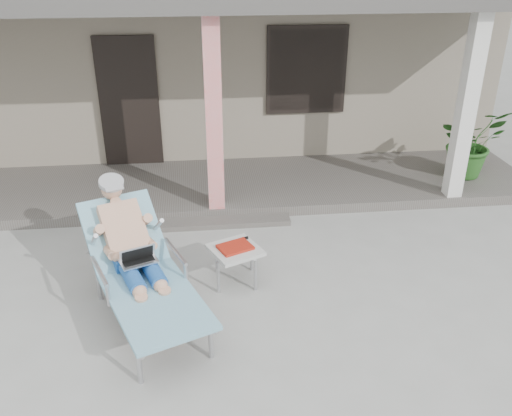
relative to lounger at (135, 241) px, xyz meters
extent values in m
plane|color=#9E9E99|center=(0.90, -0.01, -0.84)|extent=(60.00, 60.00, 0.00)
cube|color=gray|center=(0.90, 6.49, 0.66)|extent=(10.00, 5.00, 3.00)
cube|color=black|center=(-0.40, 3.96, 0.36)|extent=(0.95, 0.06, 2.10)
cube|color=black|center=(2.50, 3.96, 0.81)|extent=(1.20, 0.06, 1.30)
cube|color=black|center=(2.50, 3.96, 0.81)|extent=(1.32, 0.05, 1.42)
cube|color=#605B56|center=(0.90, 2.99, -0.77)|extent=(10.00, 2.00, 0.15)
cube|color=red|center=(0.90, 2.14, 0.61)|extent=(0.22, 0.22, 2.61)
cube|color=silver|center=(4.40, 2.14, 0.61)|extent=(0.22, 0.22, 2.61)
cube|color=#605B56|center=(0.90, 1.84, -0.80)|extent=(2.00, 0.30, 0.07)
cylinder|color=#B7B7BC|center=(0.07, -1.09, -0.64)|extent=(0.05, 0.05, 0.41)
cylinder|color=#B7B7BC|center=(0.71, -0.83, -0.64)|extent=(0.05, 0.05, 0.41)
cylinder|color=#B7B7BC|center=(-0.47, 0.24, -0.64)|extent=(0.05, 0.05, 0.41)
cylinder|color=#B7B7BC|center=(0.17, 0.50, -0.64)|extent=(0.05, 0.05, 0.41)
cube|color=#B7B7BC|center=(0.20, -0.48, -0.42)|extent=(1.13, 1.49, 0.03)
cube|color=#7DADC1|center=(0.20, -0.48, -0.39)|extent=(1.25, 1.57, 0.04)
cube|color=#B7B7BC|center=(-0.17, 0.42, -0.16)|extent=(0.87, 0.84, 0.54)
cube|color=#7DADC1|center=(-0.17, 0.42, -0.13)|extent=(1.00, 0.96, 0.61)
cylinder|color=#9F9FA2|center=(-0.29, 0.71, 0.36)|extent=(0.35, 0.35, 0.14)
cube|color=silver|center=(0.02, -0.04, -0.21)|extent=(0.43, 0.37, 0.26)
cube|color=#BABAB5|center=(1.04, 0.43, -0.43)|extent=(0.68, 0.68, 0.04)
cylinder|color=#B7B7BC|center=(0.83, 0.22, -0.65)|extent=(0.04, 0.04, 0.39)
cylinder|color=#B7B7BC|center=(1.24, 0.22, -0.65)|extent=(0.04, 0.04, 0.39)
cylinder|color=#B7B7BC|center=(0.83, 0.64, -0.65)|extent=(0.04, 0.04, 0.39)
cylinder|color=#B7B7BC|center=(1.24, 0.64, -0.65)|extent=(0.04, 0.04, 0.39)
cube|color=#A62011|center=(1.04, 0.43, -0.39)|extent=(0.44, 0.39, 0.03)
cube|color=black|center=(1.04, 0.57, -0.40)|extent=(0.34, 0.16, 0.04)
imported|color=#26591E|center=(4.94, 2.85, -0.14)|extent=(1.16, 1.05, 1.11)
camera|label=1|loc=(0.69, -4.83, 2.69)|focal=38.00mm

